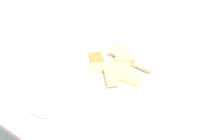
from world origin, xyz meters
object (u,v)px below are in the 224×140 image
(paper_napkin, at_px, (188,70))
(salad_plate_rice, at_px, (64,28))
(dining_table, at_px, (108,94))
(salad_plate_greens, at_px, (47,105))
(pide_platter, at_px, (119,68))
(fork, at_px, (190,67))
(spoon, at_px, (186,71))

(paper_napkin, bearing_deg, salad_plate_rice, 7.95)
(dining_table, height_order, salad_plate_rice, salad_plate_rice)
(dining_table, xyz_separation_m, salad_plate_greens, (0.07, 0.27, 0.11))
(pide_platter, bearing_deg, salad_plate_rice, -12.19)
(fork, height_order, spoon, same)
(salad_plate_rice, relative_size, fork, 1.12)
(dining_table, bearing_deg, pide_platter, -90.41)
(dining_table, relative_size, spoon, 5.92)
(pide_platter, bearing_deg, paper_napkin, -143.48)
(dining_table, distance_m, pide_platter, 0.12)
(spoon, bearing_deg, fork, -84.05)
(paper_napkin, height_order, fork, fork)
(salad_plate_rice, bearing_deg, spoon, -173.62)
(dining_table, xyz_separation_m, paper_napkin, (-0.24, -0.26, 0.09))
(spoon, bearing_deg, paper_napkin, -84.05)
(salad_plate_rice, bearing_deg, salad_plate_greens, 127.39)
(fork, xyz_separation_m, spoon, (0.00, 0.04, 0.00))
(dining_table, bearing_deg, spoon, -135.30)
(salad_plate_rice, distance_m, spoon, 0.65)
(salad_plate_greens, xyz_separation_m, salad_plate_rice, (0.33, -0.43, -0.00))
(paper_napkin, bearing_deg, dining_table, 46.79)
(salad_plate_greens, relative_size, fork, 1.23)
(salad_plate_greens, bearing_deg, dining_table, -105.28)
(pide_platter, height_order, salad_plate_greens, salad_plate_greens)
(fork, bearing_deg, salad_plate_greens, 62.60)
(salad_plate_rice, xyz_separation_m, fork, (-0.65, -0.11, -0.01))
(dining_table, bearing_deg, salad_plate_rice, -22.29)
(paper_napkin, distance_m, spoon, 0.02)
(spoon, bearing_deg, salad_plate_rice, 12.33)
(salad_plate_rice, bearing_deg, pide_platter, 167.81)
(dining_table, height_order, pide_platter, pide_platter)
(salad_plate_greens, height_order, fork, salad_plate_greens)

